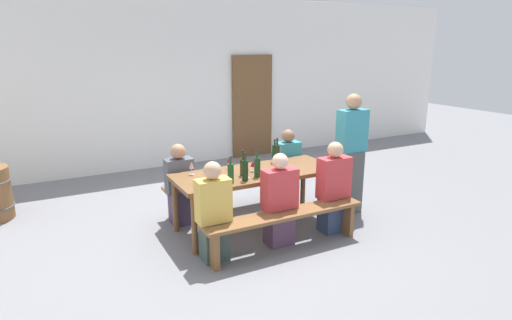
{
  "coord_description": "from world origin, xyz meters",
  "views": [
    {
      "loc": [
        -2.42,
        -4.57,
        2.29
      ],
      "look_at": [
        0.0,
        0.0,
        0.9
      ],
      "focal_mm": 30.04,
      "sensor_mm": 36.0,
      "label": 1
    }
  ],
  "objects_px": {
    "wine_bottle_0": "(245,170)",
    "bench_far": "(233,185)",
    "wine_bottle_2": "(231,173)",
    "wine_bottle_5": "(257,167)",
    "seated_guest_near_1": "(279,203)",
    "standing_host": "(351,156)",
    "seated_guest_near_0": "(214,214)",
    "bench_near": "(285,220)",
    "seated_guest_far_0": "(180,186)",
    "seated_guest_near_2": "(333,190)",
    "tasting_table": "(256,177)",
    "wine_bottle_4": "(275,154)",
    "seated_guest_far_1": "(288,169)",
    "wine_glass_2": "(247,167)",
    "wine_bottle_1": "(277,152)",
    "wine_bottle_3": "(243,166)",
    "wine_glass_1": "(253,164)",
    "wine_glass_3": "(192,166)",
    "wine_glass_0": "(230,160)",
    "wooden_door": "(252,107)"
  },
  "relations": [
    {
      "from": "wine_bottle_5",
      "to": "standing_host",
      "type": "bearing_deg",
      "value": 2.52
    },
    {
      "from": "wine_bottle_5",
      "to": "seated_guest_near_0",
      "type": "bearing_deg",
      "value": -153.63
    },
    {
      "from": "bench_far",
      "to": "seated_guest_near_0",
      "type": "relative_size",
      "value": 1.77
    },
    {
      "from": "wine_glass_3",
      "to": "seated_guest_far_1",
      "type": "relative_size",
      "value": 0.15
    },
    {
      "from": "wine_bottle_5",
      "to": "wine_glass_2",
      "type": "distance_m",
      "value": 0.13
    },
    {
      "from": "seated_guest_far_0",
      "to": "bench_far",
      "type": "bearing_deg",
      "value": 100.29
    },
    {
      "from": "wine_bottle_4",
      "to": "seated_guest_far_1",
      "type": "bearing_deg",
      "value": 37.06
    },
    {
      "from": "standing_host",
      "to": "seated_guest_far_1",
      "type": "bearing_deg",
      "value": -50.4
    },
    {
      "from": "wine_bottle_1",
      "to": "wine_glass_1",
      "type": "relative_size",
      "value": 2.28
    },
    {
      "from": "seated_guest_near_1",
      "to": "seated_guest_near_2",
      "type": "distance_m",
      "value": 0.78
    },
    {
      "from": "wine_bottle_2",
      "to": "wine_glass_2",
      "type": "height_order",
      "value": "wine_bottle_2"
    },
    {
      "from": "wine_glass_2",
      "to": "seated_guest_near_0",
      "type": "bearing_deg",
      "value": -148.18
    },
    {
      "from": "wine_bottle_4",
      "to": "seated_guest_near_2",
      "type": "bearing_deg",
      "value": -65.45
    },
    {
      "from": "wine_bottle_2",
      "to": "wine_bottle_5",
      "type": "xyz_separation_m",
      "value": [
        0.39,
        0.08,
        0.0
      ]
    },
    {
      "from": "tasting_table",
      "to": "seated_guest_near_2",
      "type": "relative_size",
      "value": 1.79
    },
    {
      "from": "wine_bottle_0",
      "to": "bench_far",
      "type": "bearing_deg",
      "value": 73.72
    },
    {
      "from": "wine_glass_0",
      "to": "seated_guest_far_0",
      "type": "height_order",
      "value": "seated_guest_far_0"
    },
    {
      "from": "bench_far",
      "to": "wine_glass_3",
      "type": "relative_size",
      "value": 11.92
    },
    {
      "from": "wine_bottle_4",
      "to": "wine_glass_2",
      "type": "xyz_separation_m",
      "value": [
        -0.64,
        -0.45,
        0.01
      ]
    },
    {
      "from": "bench_near",
      "to": "seated_guest_far_0",
      "type": "bearing_deg",
      "value": 122.94
    },
    {
      "from": "standing_host",
      "to": "wine_bottle_3",
      "type": "bearing_deg",
      "value": -2.49
    },
    {
      "from": "wine_bottle_2",
      "to": "seated_guest_near_1",
      "type": "bearing_deg",
      "value": -29.67
    },
    {
      "from": "wine_glass_2",
      "to": "seated_guest_near_1",
      "type": "height_order",
      "value": "seated_guest_near_1"
    },
    {
      "from": "wine_bottle_4",
      "to": "seated_guest_far_1",
      "type": "distance_m",
      "value": 0.61
    },
    {
      "from": "wine_bottle_3",
      "to": "seated_guest_near_2",
      "type": "bearing_deg",
      "value": -26.17
    },
    {
      "from": "wine_bottle_3",
      "to": "seated_guest_far_0",
      "type": "bearing_deg",
      "value": 134.2
    },
    {
      "from": "seated_guest_far_0",
      "to": "standing_host",
      "type": "height_order",
      "value": "standing_host"
    },
    {
      "from": "wine_bottle_1",
      "to": "wine_bottle_5",
      "type": "distance_m",
      "value": 0.8
    },
    {
      "from": "wine_bottle_1",
      "to": "wine_glass_2",
      "type": "distance_m",
      "value": 0.9
    },
    {
      "from": "seated_guest_far_0",
      "to": "tasting_table",
      "type": "bearing_deg",
      "value": 55.75
    },
    {
      "from": "seated_guest_near_0",
      "to": "seated_guest_far_0",
      "type": "height_order",
      "value": "seated_guest_near_0"
    },
    {
      "from": "seated_guest_near_0",
      "to": "wine_glass_2",
      "type": "bearing_deg",
      "value": -58.18
    },
    {
      "from": "wine_bottle_1",
      "to": "seated_guest_far_1",
      "type": "distance_m",
      "value": 0.52
    },
    {
      "from": "seated_guest_near_1",
      "to": "standing_host",
      "type": "relative_size",
      "value": 0.67
    },
    {
      "from": "seated_guest_near_0",
      "to": "seated_guest_near_2",
      "type": "relative_size",
      "value": 0.96
    },
    {
      "from": "seated_guest_near_1",
      "to": "seated_guest_near_2",
      "type": "xyz_separation_m",
      "value": [
        0.78,
        0.0,
        0.03
      ]
    },
    {
      "from": "wine_glass_0",
      "to": "wine_glass_3",
      "type": "xyz_separation_m",
      "value": [
        -0.51,
        -0.0,
        -0.01
      ]
    },
    {
      "from": "wooden_door",
      "to": "tasting_table",
      "type": "xyz_separation_m",
      "value": [
        -1.68,
        -3.34,
        -0.38
      ]
    },
    {
      "from": "seated_guest_near_1",
      "to": "seated_guest_far_0",
      "type": "xyz_separation_m",
      "value": [
        -0.84,
        1.12,
        -0.01
      ]
    },
    {
      "from": "bench_far",
      "to": "seated_guest_far_1",
      "type": "xyz_separation_m",
      "value": [
        0.82,
        -0.15,
        0.17
      ]
    },
    {
      "from": "seated_guest_near_2",
      "to": "wine_bottle_5",
      "type": "bearing_deg",
      "value": 67.92
    },
    {
      "from": "tasting_table",
      "to": "bench_near",
      "type": "relative_size",
      "value": 1.05
    },
    {
      "from": "tasting_table",
      "to": "bench_far",
      "type": "xyz_separation_m",
      "value": [
        0.0,
        0.71,
        -0.32
      ]
    },
    {
      "from": "wine_bottle_3",
      "to": "wine_glass_0",
      "type": "relative_size",
      "value": 1.79
    },
    {
      "from": "seated_guest_near_2",
      "to": "standing_host",
      "type": "height_order",
      "value": "standing_host"
    },
    {
      "from": "tasting_table",
      "to": "bench_near",
      "type": "xyz_separation_m",
      "value": [
        0.0,
        -0.71,
        -0.32
      ]
    },
    {
      "from": "tasting_table",
      "to": "seated_guest_far_1",
      "type": "relative_size",
      "value": 1.86
    },
    {
      "from": "bench_near",
      "to": "seated_guest_near_1",
      "type": "distance_m",
      "value": 0.22
    },
    {
      "from": "seated_guest_near_2",
      "to": "seated_guest_far_1",
      "type": "bearing_deg",
      "value": -1.55
    },
    {
      "from": "wine_bottle_1",
      "to": "seated_guest_near_2",
      "type": "xyz_separation_m",
      "value": [
        0.29,
        -0.9,
        -0.32
      ]
    }
  ]
}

